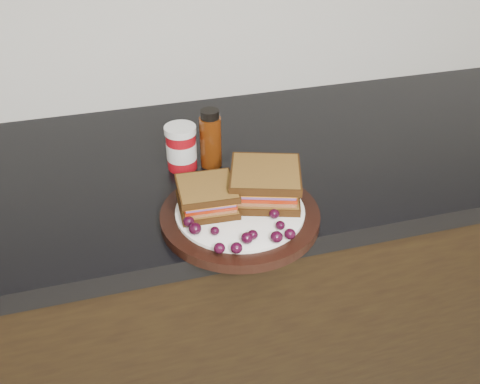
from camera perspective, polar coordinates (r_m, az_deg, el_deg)
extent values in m
cube|color=black|center=(1.43, -0.82, -12.76)|extent=(3.96, 0.58, 0.86)
cube|color=black|center=(1.14, -1.00, 2.90)|extent=(3.98, 0.60, 0.04)
cylinder|color=black|center=(0.94, 0.00, -2.57)|extent=(0.28, 0.28, 0.02)
ellipsoid|color=black|center=(0.87, -4.82, -3.91)|extent=(0.02, 0.02, 0.02)
ellipsoid|color=black|center=(0.87, -2.70, -4.17)|extent=(0.02, 0.02, 0.01)
ellipsoid|color=black|center=(0.84, -2.20, -6.00)|extent=(0.02, 0.02, 0.02)
ellipsoid|color=black|center=(0.83, -0.38, -5.99)|extent=(0.02, 0.02, 0.02)
ellipsoid|color=black|center=(0.85, 0.76, -4.93)|extent=(0.02, 0.02, 0.02)
ellipsoid|color=black|center=(0.86, 1.37, -4.58)|extent=(0.02, 0.02, 0.02)
ellipsoid|color=black|center=(0.86, 3.92, -4.79)|extent=(0.02, 0.02, 0.02)
ellipsoid|color=black|center=(0.87, 5.35, -4.48)|extent=(0.02, 0.02, 0.02)
ellipsoid|color=black|center=(0.88, 4.31, -3.57)|extent=(0.02, 0.02, 0.02)
ellipsoid|color=black|center=(0.91, 3.68, -2.33)|extent=(0.02, 0.02, 0.02)
ellipsoid|color=black|center=(0.94, 5.35, -1.19)|extent=(0.02, 0.02, 0.02)
ellipsoid|color=black|center=(0.95, 3.67, -0.74)|extent=(0.02, 0.02, 0.02)
ellipsoid|color=black|center=(0.96, 4.57, -0.40)|extent=(0.02, 0.02, 0.01)
ellipsoid|color=black|center=(0.98, 3.21, 0.93)|extent=(0.02, 0.02, 0.02)
ellipsoid|color=black|center=(0.97, -3.67, 0.20)|extent=(0.02, 0.02, 0.02)
ellipsoid|color=black|center=(0.95, -2.65, -0.44)|extent=(0.02, 0.02, 0.02)
ellipsoid|color=black|center=(0.94, -4.76, -1.03)|extent=(0.02, 0.02, 0.02)
ellipsoid|color=black|center=(0.92, -4.68, -1.83)|extent=(0.02, 0.02, 0.02)
ellipsoid|color=black|center=(0.89, -5.50, -3.15)|extent=(0.02, 0.02, 0.02)
ellipsoid|color=black|center=(0.95, -4.13, -0.59)|extent=(0.02, 0.02, 0.02)
ellipsoid|color=black|center=(0.93, -3.00, -1.40)|extent=(0.02, 0.02, 0.02)
ellipsoid|color=black|center=(0.91, -3.13, -2.32)|extent=(0.01, 0.01, 0.01)
cylinder|color=maroon|center=(1.08, -6.28, 4.75)|extent=(0.07, 0.07, 0.09)
cylinder|color=#471D07|center=(1.07, -3.16, 5.74)|extent=(0.06, 0.06, 0.12)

